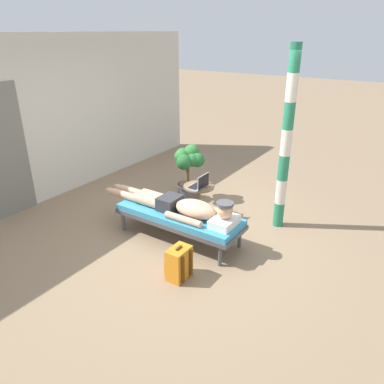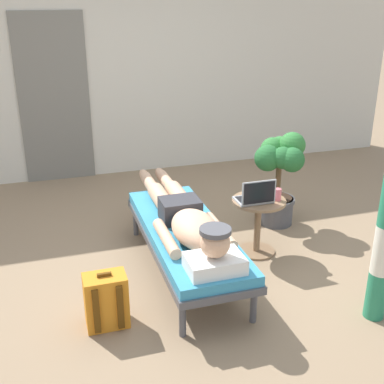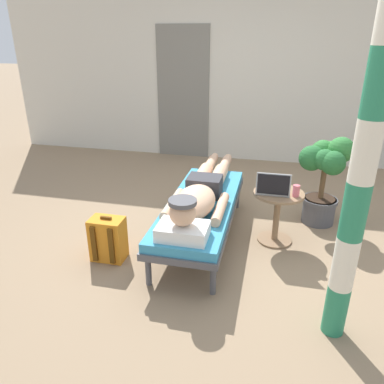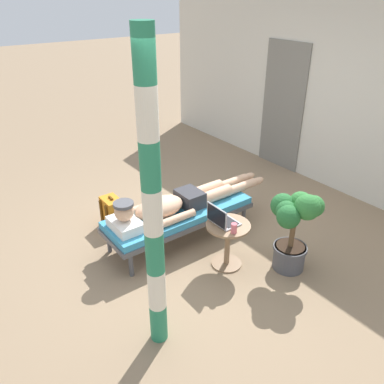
# 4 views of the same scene
# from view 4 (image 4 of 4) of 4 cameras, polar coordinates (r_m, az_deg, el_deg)

# --- Properties ---
(ground_plane) EXTENTS (40.00, 40.00, 0.00)m
(ground_plane) POSITION_cam_4_polar(r_m,az_deg,el_deg) (4.78, 0.63, -7.39)
(ground_plane) COLOR #8C7256
(house_wall_back) EXTENTS (7.60, 0.20, 2.70)m
(house_wall_back) POSITION_cam_4_polar(r_m,az_deg,el_deg) (6.18, 20.25, 13.01)
(house_wall_back) COLOR beige
(house_wall_back) RESTS_ON ground
(house_door_panel) EXTENTS (0.84, 0.03, 2.04)m
(house_door_panel) POSITION_cam_4_polar(r_m,az_deg,el_deg) (6.68, 13.15, 12.04)
(house_door_panel) COLOR slate
(house_door_panel) RESTS_ON ground
(lounge_chair) EXTENTS (0.63, 1.83, 0.42)m
(lounge_chair) POSITION_cam_4_polar(r_m,az_deg,el_deg) (4.67, -1.86, -3.30)
(lounge_chair) COLOR #4C4C51
(lounge_chair) RESTS_ON ground
(person_reclining) EXTENTS (0.53, 2.17, 0.33)m
(person_reclining) POSITION_cam_4_polar(r_m,az_deg,el_deg) (4.56, -2.35, -1.60)
(person_reclining) COLOR white
(person_reclining) RESTS_ON lounge_chair
(side_table) EXTENTS (0.48, 0.48, 0.52)m
(side_table) POSITION_cam_4_polar(r_m,az_deg,el_deg) (4.26, 5.25, -6.66)
(side_table) COLOR #8C6B4C
(side_table) RESTS_ON ground
(laptop) EXTENTS (0.31, 0.24, 0.23)m
(laptop) POSITION_cam_4_polar(r_m,az_deg,el_deg) (4.15, 4.30, -3.96)
(laptop) COLOR #A5A8AD
(laptop) RESTS_ON side_table
(drink_glass) EXTENTS (0.06, 0.06, 0.11)m
(drink_glass) POSITION_cam_4_polar(r_m,az_deg,el_deg) (4.01, 6.17, -5.31)
(drink_glass) COLOR #D86672
(drink_glass) RESTS_ON side_table
(backpack) EXTENTS (0.30, 0.26, 0.42)m
(backpack) POSITION_cam_4_polar(r_m,az_deg,el_deg) (5.10, -11.54, -2.99)
(backpack) COLOR orange
(backpack) RESTS_ON ground
(potted_plant) EXTENTS (0.54, 0.57, 0.96)m
(potted_plant) POSITION_cam_4_polar(r_m,az_deg,el_deg) (4.21, 14.72, -4.47)
(potted_plant) COLOR #4C4C51
(potted_plant) RESTS_ON ground
(porch_post) EXTENTS (0.15, 0.15, 2.59)m
(porch_post) POSITION_cam_4_polar(r_m,az_deg,el_deg) (2.88, -5.80, -2.88)
(porch_post) COLOR #267F59
(porch_post) RESTS_ON ground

